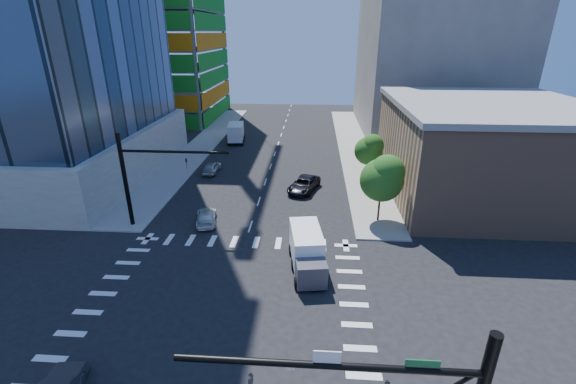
{
  "coord_description": "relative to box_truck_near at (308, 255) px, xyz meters",
  "views": [
    {
      "loc": [
        5.88,
        -20.83,
        17.49
      ],
      "look_at": [
        3.94,
        8.0,
        5.41
      ],
      "focal_mm": 24.0,
      "sensor_mm": 36.0,
      "label": 1
    }
  ],
  "objects": [
    {
      "name": "bg_building_ne",
      "position": [
        21.33,
        50.01,
        12.65
      ],
      "size": [
        24.0,
        30.0,
        28.0
      ],
      "primitive_type": "cube",
      "color": "slate",
      "rests_on": "ground"
    },
    {
      "name": "tree_north",
      "position": [
        7.26,
        20.91,
        2.63
      ],
      "size": [
        3.54,
        3.52,
        5.78
      ],
      "color": "#382316",
      "rests_on": "sidewalk_ne"
    },
    {
      "name": "car_sb_near",
      "position": [
        -10.12,
        7.58,
        -0.7
      ],
      "size": [
        2.79,
        4.82,
        1.31
      ],
      "primitive_type": "imported",
      "rotation": [
        0.0,
        0.0,
        3.36
      ],
      "color": "silver",
      "rests_on": "ground"
    },
    {
      "name": "ground",
      "position": [
        -5.67,
        -4.99,
        -1.35
      ],
      "size": [
        160.0,
        160.0,
        0.0
      ],
      "primitive_type": "plane",
      "color": "black",
      "rests_on": "ground"
    },
    {
      "name": "commercial_building",
      "position": [
        19.33,
        17.01,
        3.96
      ],
      "size": [
        20.5,
        22.5,
        10.6
      ],
      "color": "#8B6850",
      "rests_on": "ground"
    },
    {
      "name": "road_markings",
      "position": [
        -5.67,
        -4.99,
        -1.35
      ],
      "size": [
        20.0,
        20.0,
        0.01
      ],
      "primitive_type": "cube",
      "color": "silver",
      "rests_on": "ground"
    },
    {
      "name": "car_sb_mid",
      "position": [
        -13.2,
        22.0,
        -0.61
      ],
      "size": [
        1.9,
        4.42,
        1.49
      ],
      "primitive_type": "imported",
      "rotation": [
        0.0,
        0.0,
        3.11
      ],
      "color": "#A9ABB1",
      "rests_on": "ground"
    },
    {
      "name": "box_truck_far",
      "position": [
        -12.96,
        38.03,
        0.07
      ],
      "size": [
        3.32,
        6.39,
        3.21
      ],
      "rotation": [
        0.0,
        0.0,
        3.26
      ],
      "color": "black",
      "rests_on": "ground"
    },
    {
      "name": "car_nb_far",
      "position": [
        -0.75,
        16.48,
        -0.56
      ],
      "size": [
        4.26,
        6.24,
        1.59
      ],
      "primitive_type": "imported",
      "rotation": [
        0.0,
        0.0,
        -0.31
      ],
      "color": "black",
      "rests_on": "ground"
    },
    {
      "name": "signal_mast_nw",
      "position": [
        -15.67,
        6.51,
        4.14
      ],
      "size": [
        10.2,
        0.4,
        9.0
      ],
      "color": "black",
      "rests_on": "sidewalk_nw"
    },
    {
      "name": "sidewalk_ne",
      "position": [
        6.83,
        35.01,
        -1.28
      ],
      "size": [
        5.0,
        60.0,
        0.15
      ],
      "primitive_type": "cube",
      "color": "gray",
      "rests_on": "ground"
    },
    {
      "name": "sidewalk_nw",
      "position": [
        -18.17,
        35.01,
        -1.28
      ],
      "size": [
        5.0,
        60.0,
        0.15
      ],
      "primitive_type": "cube",
      "color": "gray",
      "rests_on": "ground"
    },
    {
      "name": "tree_south",
      "position": [
        6.96,
        8.91,
        3.33
      ],
      "size": [
        4.16,
        4.16,
        6.82
      ],
      "color": "#382316",
      "rests_on": "sidewalk_ne"
    },
    {
      "name": "box_truck_near",
      "position": [
        0.0,
        0.0,
        0.0
      ],
      "size": [
        3.31,
        6.13,
        3.06
      ],
      "rotation": [
        0.0,
        0.0,
        0.15
      ],
      "color": "black",
      "rests_on": "ground"
    }
  ]
}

